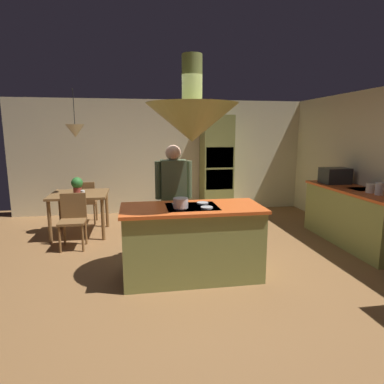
{
  "coord_description": "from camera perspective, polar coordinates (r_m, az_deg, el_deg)",
  "views": [
    {
      "loc": [
        -0.66,
        -4.17,
        1.85
      ],
      "look_at": [
        0.1,
        0.4,
        1.0
      ],
      "focal_mm": 30.95,
      "sensor_mm": 36.0,
      "label": 1
    }
  ],
  "objects": [
    {
      "name": "ground",
      "position": [
        4.61,
        -0.42,
        -13.26
      ],
      "size": [
        8.16,
        8.16,
        0.0
      ],
      "primitive_type": "plane",
      "color": "olive"
    },
    {
      "name": "wall_back",
      "position": [
        7.67,
        -4.53,
        6.07
      ],
      "size": [
        6.8,
        0.1,
        2.55
      ],
      "primitive_type": "cube",
      "color": "beige",
      "rests_on": "ground"
    },
    {
      "name": "kitchen_island",
      "position": [
        4.26,
        0.01,
        -8.56
      ],
      "size": [
        1.77,
        0.81,
        0.95
      ],
      "color": "#8C934C",
      "rests_on": "ground"
    },
    {
      "name": "counter_run_right",
      "position": [
        6.08,
        26.14,
        -3.77
      ],
      "size": [
        0.73,
        2.08,
        0.93
      ],
      "color": "#8C934C",
      "rests_on": "ground"
    },
    {
      "name": "oven_tower",
      "position": [
        7.46,
        4.24,
        4.59
      ],
      "size": [
        0.66,
        0.62,
        2.2
      ],
      "color": "#8C934C",
      "rests_on": "ground"
    },
    {
      "name": "dining_table",
      "position": [
        6.27,
        -18.82,
        -1.13
      ],
      "size": [
        0.99,
        0.93,
        0.76
      ],
      "color": "brown",
      "rests_on": "ground"
    },
    {
      "name": "person_at_island",
      "position": [
        4.76,
        -3.17,
        -0.46
      ],
      "size": [
        0.53,
        0.22,
        1.67
      ],
      "color": "tan",
      "rests_on": "ground"
    },
    {
      "name": "range_hood",
      "position": [
        4.03,
        0.01,
        12.24
      ],
      "size": [
        1.1,
        1.1,
        1.0
      ],
      "color": "#8C934C"
    },
    {
      "name": "pendant_light_over_table",
      "position": [
        6.16,
        -19.48,
        9.92
      ],
      "size": [
        0.32,
        0.32,
        0.82
      ],
      "color": "beige"
    },
    {
      "name": "chair_facing_island",
      "position": [
        5.64,
        -19.82,
        -4.03
      ],
      "size": [
        0.4,
        0.4,
        0.87
      ],
      "color": "brown",
      "rests_on": "ground"
    },
    {
      "name": "chair_by_back_wall",
      "position": [
        6.97,
        -17.86,
        -1.25
      ],
      "size": [
        0.4,
        0.4,
        0.87
      ],
      "rotation": [
        0.0,
        0.0,
        3.14
      ],
      "color": "brown",
      "rests_on": "ground"
    },
    {
      "name": "potted_plant_on_table",
      "position": [
        6.16,
        -19.19,
        1.21
      ],
      "size": [
        0.2,
        0.2,
        0.3
      ],
      "color": "#99382D",
      "rests_on": "dining_table"
    },
    {
      "name": "cup_on_table",
      "position": [
        6.0,
        -18.3,
        -0.16
      ],
      "size": [
        0.07,
        0.07,
        0.09
      ],
      "primitive_type": "cylinder",
      "color": "white",
      "rests_on": "dining_table"
    },
    {
      "name": "canister_flour",
      "position": [
        5.58,
        29.58,
        0.48
      ],
      "size": [
        0.12,
        0.12,
        0.19
      ],
      "primitive_type": "cylinder",
      "color": "silver",
      "rests_on": "counter_run_right"
    },
    {
      "name": "canister_sugar",
      "position": [
        5.72,
        28.43,
        0.56
      ],
      "size": [
        0.14,
        0.14,
        0.14
      ],
      "primitive_type": "cylinder",
      "color": "silver",
      "rests_on": "counter_run_right"
    },
    {
      "name": "microwave_on_counter",
      "position": [
        6.47,
        23.42,
        2.6
      ],
      "size": [
        0.46,
        0.36,
        0.28
      ],
      "primitive_type": "cube",
      "color": "#232326",
      "rests_on": "counter_run_right"
    },
    {
      "name": "cooking_pot_on_cooktop",
      "position": [
        3.96,
        -1.97,
        -1.89
      ],
      "size": [
        0.18,
        0.18,
        0.12
      ],
      "primitive_type": "cylinder",
      "color": "#B2B2B7",
      "rests_on": "kitchen_island"
    }
  ]
}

